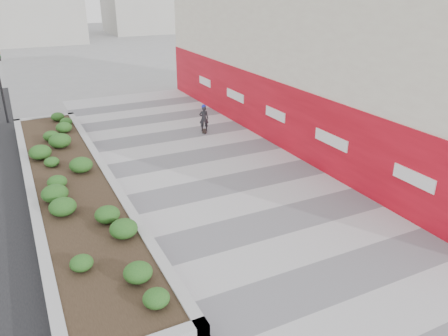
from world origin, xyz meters
The scene contains 6 objects.
ground centered at (0.00, 0.00, 0.00)m, with size 160.00×160.00×0.00m, color gray.
walkway centered at (0.00, 3.00, 0.01)m, with size 8.00×36.00×0.01m, color #A8A8AD.
building centered at (6.98, 8.98, 3.98)m, with size 6.04×24.08×8.00m.
planter centered at (-5.50, 7.00, 0.42)m, with size 3.00×18.00×0.90m.
manhole_cover centered at (0.50, 3.00, 0.00)m, with size 0.44×0.44×0.01m, color #595654.
skateboarder centered at (1.72, 11.18, 0.74)m, with size 0.56×0.74×1.46m.
Camera 1 is at (-6.88, -8.47, 7.14)m, focal length 35.00 mm.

